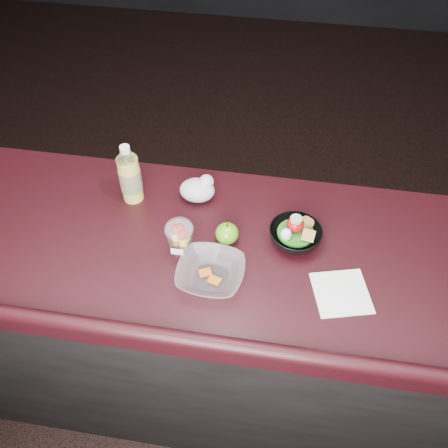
{
  "coord_description": "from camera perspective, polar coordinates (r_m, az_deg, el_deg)",
  "views": [
    {
      "loc": [
        0.24,
        -0.7,
        2.26
      ],
      "look_at": [
        0.08,
        0.33,
        1.1
      ],
      "focal_mm": 40.0,
      "sensor_mm": 36.0,
      "label": 1
    }
  ],
  "objects": [
    {
      "name": "ground",
      "position": [
        2.38,
        -3.33,
        -23.95
      ],
      "size": [
        8.0,
        8.0,
        0.0
      ],
      "primitive_type": "plane",
      "color": "black",
      "rests_on": "ground"
    },
    {
      "name": "counter",
      "position": [
        2.03,
        -2.27,
        -11.46
      ],
      "size": [
        4.06,
        0.71,
        1.02
      ],
      "color": "black",
      "rests_on": "ground"
    },
    {
      "name": "paper_napkin",
      "position": [
        1.53,
        13.26,
        -7.68
      ],
      "size": [
        0.2,
        0.2,
        0.0
      ],
      "primitive_type": "cube",
      "rotation": [
        0.0,
        0.0,
        0.26
      ],
      "color": "white",
      "rests_on": "counter"
    },
    {
      "name": "lemonade_bottle",
      "position": [
        1.72,
        -10.68,
        5.27
      ],
      "size": [
        0.08,
        0.08,
        0.23
      ],
      "color": "yellow",
      "rests_on": "counter"
    },
    {
      "name": "takeout_bowl",
      "position": [
        1.51,
        -1.54,
        -5.66
      ],
      "size": [
        0.22,
        0.22,
        0.05
      ],
      "rotation": [
        0.0,
        0.0,
        -0.07
      ],
      "color": "silver",
      "rests_on": "counter"
    },
    {
      "name": "snack_bowl",
      "position": [
        1.61,
        8.12,
        -1.15
      ],
      "size": [
        0.18,
        0.18,
        0.09
      ],
      "rotation": [
        0.0,
        0.0,
        -0.08
      ],
      "color": "black",
      "rests_on": "counter"
    },
    {
      "name": "green_apple",
      "position": [
        1.59,
        0.35,
        -1.08
      ],
      "size": [
        0.08,
        0.08,
        0.08
      ],
      "color": "#27850F",
      "rests_on": "counter"
    },
    {
      "name": "room_shell",
      "position": [
        0.86,
        -8.89,
        17.5
      ],
      "size": [
        8.0,
        8.0,
        8.0
      ],
      "color": "black",
      "rests_on": "ground"
    },
    {
      "name": "fruit_cup",
      "position": [
        1.55,
        -5.08,
        -1.45
      ],
      "size": [
        0.09,
        0.09,
        0.13
      ],
      "color": "white",
      "rests_on": "counter"
    },
    {
      "name": "plastic_bag",
      "position": [
        1.73,
        -2.94,
        4.02
      ],
      "size": [
        0.12,
        0.1,
        0.09
      ],
      "color": "silver",
      "rests_on": "counter"
    }
  ]
}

